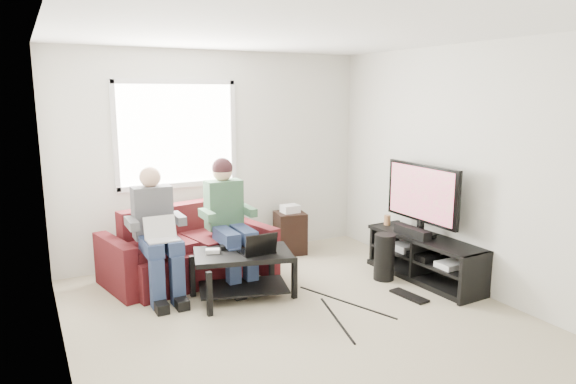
{
  "coord_description": "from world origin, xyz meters",
  "views": [
    {
      "loc": [
        -2.19,
        -3.86,
        2.09
      ],
      "look_at": [
        0.15,
        0.6,
        1.11
      ],
      "focal_mm": 32.0,
      "sensor_mm": 36.0,
      "label": 1
    }
  ],
  "objects_px": {
    "tv_stand": "(425,260)",
    "end_table": "(290,232)",
    "tv": "(422,195)",
    "coffee_table": "(243,264)",
    "sofa": "(187,253)",
    "subwoofer": "(384,257)"
  },
  "relations": [
    {
      "from": "tv",
      "to": "sofa",
      "type": "bearing_deg",
      "value": 153.83
    },
    {
      "from": "tv_stand",
      "to": "sofa",
      "type": "bearing_deg",
      "value": 151.94
    },
    {
      "from": "coffee_table",
      "to": "sofa",
      "type": "bearing_deg",
      "value": 113.52
    },
    {
      "from": "sofa",
      "to": "tv_stand",
      "type": "distance_m",
      "value": 2.7
    },
    {
      "from": "tv_stand",
      "to": "tv",
      "type": "bearing_deg",
      "value": 91.47
    },
    {
      "from": "sofa",
      "to": "coffee_table",
      "type": "height_order",
      "value": "sofa"
    },
    {
      "from": "sofa",
      "to": "end_table",
      "type": "relative_size",
      "value": 2.94
    },
    {
      "from": "subwoofer",
      "to": "tv_stand",
      "type": "bearing_deg",
      "value": -27.11
    },
    {
      "from": "sofa",
      "to": "coffee_table",
      "type": "xyz_separation_m",
      "value": [
        0.35,
        -0.8,
        0.05
      ]
    },
    {
      "from": "tv",
      "to": "end_table",
      "type": "distance_m",
      "value": 1.85
    },
    {
      "from": "end_table",
      "to": "coffee_table",
      "type": "bearing_deg",
      "value": -135.75
    },
    {
      "from": "subwoofer",
      "to": "sofa",
      "type": "bearing_deg",
      "value": 151.75
    },
    {
      "from": "sofa",
      "to": "tv_stand",
      "type": "height_order",
      "value": "sofa"
    },
    {
      "from": "sofa",
      "to": "tv",
      "type": "relative_size",
      "value": 1.74
    },
    {
      "from": "tv_stand",
      "to": "subwoofer",
      "type": "relative_size",
      "value": 2.87
    },
    {
      "from": "end_table",
      "to": "sofa",
      "type": "bearing_deg",
      "value": -168.26
    },
    {
      "from": "tv_stand",
      "to": "end_table",
      "type": "distance_m",
      "value": 1.81
    },
    {
      "from": "subwoofer",
      "to": "end_table",
      "type": "distance_m",
      "value": 1.45
    },
    {
      "from": "coffee_table",
      "to": "tv_stand",
      "type": "xyz_separation_m",
      "value": [
        2.03,
        -0.47,
        -0.14
      ]
    },
    {
      "from": "sofa",
      "to": "tv_stand",
      "type": "bearing_deg",
      "value": -28.06
    },
    {
      "from": "tv",
      "to": "subwoofer",
      "type": "relative_size",
      "value": 2.08
    },
    {
      "from": "coffee_table",
      "to": "end_table",
      "type": "xyz_separation_m",
      "value": [
        1.14,
        1.11,
        -0.07
      ]
    }
  ]
}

